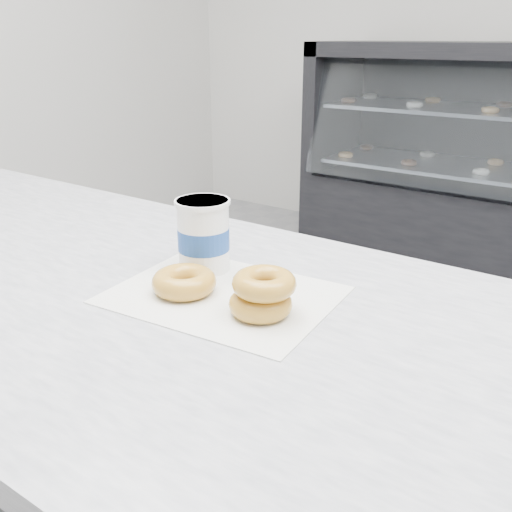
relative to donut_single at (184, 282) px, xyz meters
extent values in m
plane|color=gray|center=(0.03, 0.58, -0.92)|extent=(5.00, 5.00, 0.00)
cube|color=silver|center=(0.03, -0.02, -0.04)|extent=(3.06, 0.76, 0.04)
cube|color=black|center=(-1.13, 2.68, -0.04)|extent=(0.08, 0.70, 0.75)
cube|color=silver|center=(0.06, 0.03, -0.02)|extent=(0.36, 0.29, 0.00)
torus|color=gold|center=(0.00, 0.00, 0.00)|extent=(0.11, 0.11, 0.04)
torus|color=gold|center=(0.14, 0.01, 0.00)|extent=(0.09, 0.09, 0.03)
torus|color=gold|center=(0.15, 0.01, 0.03)|extent=(0.13, 0.13, 0.03)
cylinder|color=white|center=(-0.04, 0.09, 0.04)|extent=(0.11, 0.11, 0.13)
cylinder|color=white|center=(-0.04, 0.09, 0.10)|extent=(0.09, 0.09, 0.01)
cylinder|color=#1A4191|center=(-0.04, 0.09, 0.04)|extent=(0.11, 0.11, 0.04)
camera|label=1|loc=(0.56, -0.61, 0.36)|focal=40.00mm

